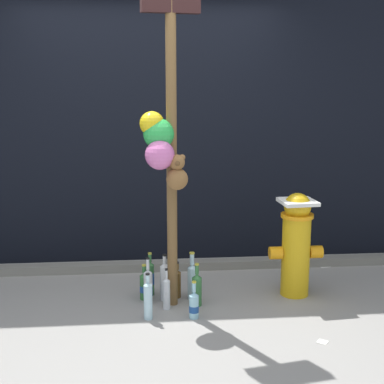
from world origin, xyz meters
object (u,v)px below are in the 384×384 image
object	(u,v)px
bottle_1	(150,278)
bottle_8	(144,286)
bottle_3	(167,293)
bottle_5	(197,289)
memorial_post	(165,117)
bottle_0	(148,287)
bottle_7	(177,282)
bottle_9	(194,305)
bottle_4	(192,280)
fire_hydrant	(296,242)
bottle_2	(165,281)
bottle_6	(148,299)

from	to	relation	value
bottle_1	bottle_8	xyz separation A→B (m)	(-0.05, -0.09, -0.03)
bottle_3	bottle_5	distance (m)	0.25
memorial_post	bottle_8	distance (m)	1.42
bottle_0	bottle_1	bearing A→B (deg)	83.76
bottle_3	bottle_7	world-z (taller)	bottle_3
bottle_0	bottle_8	size ratio (longest dim) A/B	1.29
bottle_1	bottle_9	xyz separation A→B (m)	(0.33, -0.49, -0.04)
memorial_post	bottle_0	distance (m)	1.38
bottle_1	bottle_4	size ratio (longest dim) A/B	0.92
bottle_8	bottle_9	xyz separation A→B (m)	(0.37, -0.41, -0.01)
fire_hydrant	bottle_4	world-z (taller)	fire_hydrant
memorial_post	bottle_7	world-z (taller)	memorial_post
bottle_2	bottle_8	distance (m)	0.18
bottle_8	bottle_6	bearing A→B (deg)	-86.15
bottle_6	bottle_0	bearing A→B (deg)	89.25
bottle_6	memorial_post	bearing A→B (deg)	56.41
bottle_1	bottle_8	bearing A→B (deg)	-119.16
memorial_post	fire_hydrant	bearing A→B (deg)	7.78
bottle_2	bottle_9	distance (m)	0.43
bottle_0	bottle_9	size ratio (longest dim) A/B	1.31
memorial_post	bottle_9	xyz separation A→B (m)	(0.19, -0.25, -1.41)
bottle_3	bottle_8	world-z (taller)	bottle_3
memorial_post	bottle_0	size ratio (longest dim) A/B	6.77
bottle_2	bottle_6	bearing A→B (deg)	-111.94
bottle_2	bottle_7	world-z (taller)	bottle_2
bottle_0	bottle_5	size ratio (longest dim) A/B	1.10
memorial_post	bottle_2	bearing A→B (deg)	95.99
bottle_1	bottle_7	xyz separation A→B (m)	(0.22, -0.07, -0.02)
bottle_1	bottle_3	distance (m)	0.33
memorial_post	bottle_3	size ratio (longest dim) A/B	7.81
bottle_4	bottle_6	distance (m)	0.52
bottle_3	bottle_9	world-z (taller)	bottle_3
fire_hydrant	bottle_9	world-z (taller)	fire_hydrant
bottle_0	bottle_8	xyz separation A→B (m)	(-0.03, 0.09, -0.02)
bottle_3	bottle_7	xyz separation A→B (m)	(0.10, 0.23, -0.00)
bottle_5	bottle_6	xyz separation A→B (m)	(-0.39, -0.22, 0.02)
bottle_7	memorial_post	bearing A→B (deg)	-117.74
memorial_post	bottle_7	bearing A→B (deg)	62.26
fire_hydrant	bottle_8	distance (m)	1.31
bottle_5	bottle_6	distance (m)	0.45
bottle_3	bottle_5	world-z (taller)	bottle_5
fire_hydrant	bottle_8	bearing A→B (deg)	179.65
bottle_4	bottle_8	bearing A→B (deg)	176.40
bottle_5	bottle_0	bearing A→B (deg)	168.22
fire_hydrant	bottle_9	bearing A→B (deg)	-156.03
fire_hydrant	bottle_8	size ratio (longest dim) A/B	2.92
bottle_3	bottle_5	size ratio (longest dim) A/B	0.95
bottle_0	bottle_3	bearing A→B (deg)	-42.59
fire_hydrant	bottle_4	size ratio (longest dim) A/B	2.19
bottle_2	bottle_3	world-z (taller)	bottle_2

